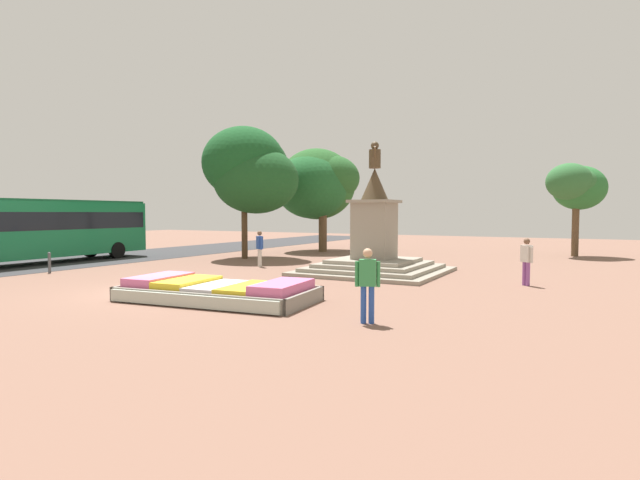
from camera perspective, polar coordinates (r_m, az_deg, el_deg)
The scene contains 11 objects.
ground_plane at distance 16.60m, azimuth -18.21°, elevation -5.70°, with size 86.11×86.11×0.00m, color brown.
flower_planter at distance 14.54m, azimuth -11.80°, elevation -5.79°, with size 5.78×3.17×0.64m.
statue_monument at distance 20.78m, azimuth 6.22°, elevation -0.90°, with size 5.55×5.55×5.42m.
city_bus at distance 28.09m, azimuth -29.39°, elevation 1.33°, with size 2.67×11.45×3.16m.
pedestrian_with_handbag at distance 23.28m, azimuth -6.91°, elevation -0.69°, with size 0.48×0.40×1.67m.
pedestrian_near_planter at distance 18.50m, azimuth 22.53°, elevation -1.96°, with size 0.44×0.42×1.63m.
pedestrian_crossing_plaza at distance 11.31m, azimuth 5.46°, elevation -4.58°, with size 0.54×0.34×1.71m.
kerb_bollard_mid_b at distance 23.59m, azimuth -28.53°, elevation -2.22°, with size 0.13×0.13×0.88m.
park_tree_far_left at distance 32.77m, azimuth -0.28°, elevation 6.41°, with size 5.36×5.87×6.72m.
park_tree_behind_statue at distance 27.89m, azimuth -8.01°, elevation 7.78°, with size 5.45×5.04×7.20m.
park_tree_far_right at distance 32.15m, azimuth 27.25°, elevation 5.54°, with size 3.20×3.35×5.31m.
Camera 1 is at (11.97, -11.23, 2.50)m, focal length 28.00 mm.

